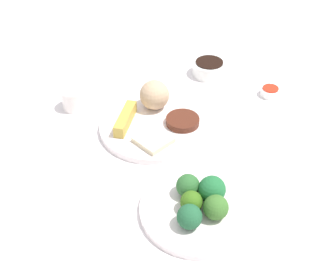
{
  "coord_description": "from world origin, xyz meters",
  "views": [
    {
      "loc": [
        0.38,
        -0.81,
        0.69
      ],
      "look_at": [
        0.05,
        -0.1,
        0.06
      ],
      "focal_mm": 46.22,
      "sensor_mm": 36.0,
      "label": 1
    }
  ],
  "objects": [
    {
      "name": "soy_sauce_bowl_liquid",
      "position": [
        0.02,
        0.25,
        0.06
      ],
      "size": [
        0.08,
        0.08,
        0.0
      ],
      "primitive_type": "cylinder",
      "color": "black",
      "rests_on": "soy_sauce_bowl"
    },
    {
      "name": "main_plate",
      "position": [
        -0.01,
        -0.05,
        0.03
      ],
      "size": [
        0.27,
        0.27,
        0.02
      ],
      "primitive_type": "cylinder",
      "color": "white",
      "rests_on": "tabletop"
    },
    {
      "name": "soy_sauce_bowl",
      "position": [
        0.02,
        0.25,
        0.04
      ],
      "size": [
        0.1,
        0.1,
        0.04
      ],
      "primitive_type": "cylinder",
      "color": "white",
      "rests_on": "tabletop"
    },
    {
      "name": "sauce_ramekin_sweet_and_sour",
      "position": [
        0.22,
        0.22,
        0.03
      ],
      "size": [
        0.05,
        0.05,
        0.02
      ],
      "primitive_type": "cylinder",
      "color": "white",
      "rests_on": "tabletop"
    },
    {
      "name": "stir_fry_heap",
      "position": [
        0.05,
        -0.02,
        0.04
      ],
      "size": [
        0.08,
        0.08,
        0.02
      ],
      "primitive_type": "cylinder",
      "color": "#512416",
      "rests_on": "main_plate"
    },
    {
      "name": "broccoli_floret_1",
      "position": [
        0.21,
        -0.22,
        0.06
      ],
      "size": [
        0.06,
        0.06,
        0.06
      ],
      "primitive_type": "sphere",
      "color": "#206935",
      "rests_on": "broccoli_plate"
    },
    {
      "name": "crab_rangoon_wonton",
      "position": [
        0.02,
        -0.11,
        0.04
      ],
      "size": [
        0.1,
        0.1,
        0.01
      ],
      "primitive_type": "cube",
      "rotation": [
        0.0,
        0.0,
        -0.36
      ],
      "color": "beige",
      "rests_on": "main_plate"
    },
    {
      "name": "teacup",
      "position": [
        -0.24,
        -0.06,
        0.05
      ],
      "size": [
        0.06,
        0.06,
        0.06
      ],
      "primitive_type": "cylinder",
      "color": "white",
      "rests_on": "tabletop"
    },
    {
      "name": "broccoli_floret_0",
      "position": [
        0.16,
        -0.23,
        0.06
      ],
      "size": [
        0.05,
        0.05,
        0.05
      ],
      "primitive_type": "sphere",
      "color": "#2D642E",
      "rests_on": "broccoli_plate"
    },
    {
      "name": "rice_scoop",
      "position": [
        -0.04,
        0.02,
        0.07
      ],
      "size": [
        0.08,
        0.08,
        0.08
      ],
      "primitive_type": "sphere",
      "color": "tan",
      "rests_on": "main_plate"
    },
    {
      "name": "sauce_ramekin_sweet_and_sour_liquid",
      "position": [
        0.22,
        0.22,
        0.04
      ],
      "size": [
        0.04,
        0.04,
        0.0
      ],
      "primitive_type": "cylinder",
      "color": "red",
      "rests_on": "sauce_ramekin_sweet_and_sour"
    },
    {
      "name": "tabletop",
      "position": [
        0.0,
        0.0,
        0.01
      ],
      "size": [
        2.2,
        2.2,
        0.02
      ],
      "primitive_type": "cube",
      "color": "white",
      "rests_on": "ground"
    },
    {
      "name": "broccoli_plate",
      "position": [
        0.19,
        -0.25,
        0.03
      ],
      "size": [
        0.24,
        0.24,
        0.01
      ],
      "primitive_type": "cylinder",
      "color": "white",
      "rests_on": "tabletop"
    },
    {
      "name": "broccoli_floret_2",
      "position": [
        0.18,
        -0.27,
        0.06
      ],
      "size": [
        0.04,
        0.04,
        0.04
      ],
      "primitive_type": "sphere",
      "color": "#3A6A1A",
      "rests_on": "broccoli_plate"
    },
    {
      "name": "broccoli_floret_4",
      "position": [
        0.19,
        -0.31,
        0.06
      ],
      "size": [
        0.05,
        0.05,
        0.05
      ],
      "primitive_type": "sphere",
      "color": "#215A35",
      "rests_on": "broccoli_plate"
    },
    {
      "name": "broccoli_floret_3",
      "position": [
        0.23,
        -0.26,
        0.06
      ],
      "size": [
        0.05,
        0.05,
        0.05
      ],
      "primitive_type": "sphere",
      "color": "#3B6E2A",
      "rests_on": "broccoli_plate"
    },
    {
      "name": "spring_roll",
      "position": [
        -0.07,
        -0.08,
        0.05
      ],
      "size": [
        0.05,
        0.12,
        0.03
      ],
      "primitive_type": "cube",
      "rotation": [
        0.0,
        0.0,
        1.78
      ],
      "color": "gold",
      "rests_on": "main_plate"
    }
  ]
}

